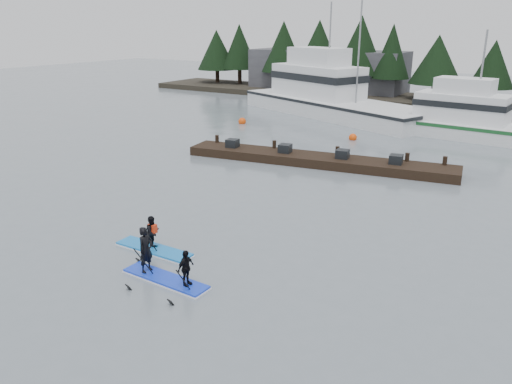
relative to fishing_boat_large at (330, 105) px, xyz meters
The scene contains 11 objects.
ground 32.14m from the fishing_boat_large, 75.89° to the right, with size 160.00×160.00×0.00m, color slate.
far_shore 13.38m from the fishing_boat_large, 54.16° to the left, with size 70.00×8.00×0.60m, color #2D281E.
treeline 13.40m from the fishing_boat_large, 54.16° to the left, with size 60.00×4.00×8.00m, color black, non-canonical shape.
waterfront_building 14.34m from the fishing_boat_large, 115.66° to the left, with size 18.00×6.00×5.00m, color #4C4C51.
fishing_boat_large is the anchor object (origin of this frame).
fishing_boat_medium 13.62m from the fishing_boat_large, 14.69° to the right, with size 14.30×5.17×8.40m.
floating_dock 17.41m from the fishing_boat_large, 68.31° to the right, with size 15.92×2.12×0.53m, color black.
buoy_b 10.55m from the fishing_boat_large, 56.78° to the right, with size 0.58×0.58×0.58m, color #EA480B.
buoy_a 9.03m from the fishing_boat_large, 118.84° to the right, with size 0.63×0.63×0.63m, color #EA480B.
paddleboard_solo 30.76m from the fishing_boat_large, 77.79° to the right, with size 3.11×1.04×1.82m.
paddleboard_duo 32.60m from the fishing_boat_large, 75.23° to the right, with size 3.15×1.09×2.16m.
Camera 1 is at (10.61, -10.95, 7.84)m, focal length 35.00 mm.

